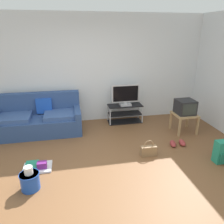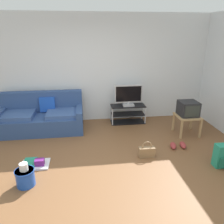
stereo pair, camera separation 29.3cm
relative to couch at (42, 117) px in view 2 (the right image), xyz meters
The scene contains 12 objects.
ground_plane 2.30m from the couch, 56.79° to the right, with size 9.00×9.80×0.02m, color brown.
wall_back 1.71m from the couch, 23.75° to the left, with size 9.00×0.10×2.70m, color silver.
couch is the anchor object (origin of this frame).
tv_stand 2.15m from the couch, ahead, with size 0.88×0.37×0.47m.
flat_tv 2.19m from the couch, ahead, with size 0.70×0.22×0.54m.
side_table 3.42m from the couch, 11.50° to the right, with size 0.51×0.51×0.45m.
crt_tv 3.43m from the couch, 11.24° to the right, with size 0.40×0.40×0.33m.
backpack 3.95m from the couch, 30.83° to the right, with size 0.28×0.24×0.42m.
handbag 2.67m from the couch, 35.56° to the right, with size 0.30×0.11×0.32m.
cleaning_bucket 2.11m from the couch, 87.88° to the right, with size 0.30×0.30×0.39m.
sneakers_pair 3.19m from the couch, 23.70° to the right, with size 0.39×0.29×0.09m.
floor_tray 1.60m from the couch, 86.11° to the right, with size 0.48×0.35×0.14m.
Camera 2 is at (-0.21, -3.17, 2.24)m, focal length 35.12 mm.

